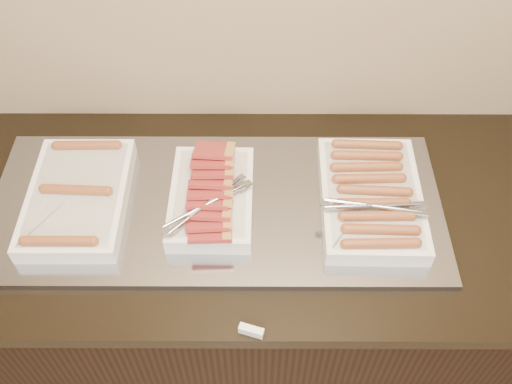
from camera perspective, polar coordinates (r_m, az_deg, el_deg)
counter at (r=1.91m, az=-2.91°, el=-9.85°), size 2.06×0.76×0.90m
warming_tray at (r=1.53m, az=-3.98°, el=-1.41°), size 1.20×0.50×0.02m
dish_left at (r=1.57m, az=-17.38°, el=-0.49°), size 0.25×0.38×0.07m
dish_center at (r=1.49m, az=-4.53°, el=-0.48°), size 0.24×0.34×0.09m
dish_right at (r=1.52m, az=11.44°, el=-0.54°), size 0.27×0.39×0.08m
label_holder at (r=1.33m, az=-0.47°, el=-13.71°), size 0.06×0.03×0.02m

